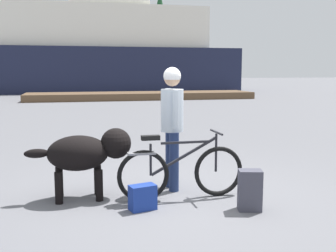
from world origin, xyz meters
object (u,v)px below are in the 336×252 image
object	(u,v)px
handbag_pannier	(143,197)
ferry_boat	(78,51)
dog	(86,152)
backpack	(250,190)
person_cyclist	(172,116)
bicycle	(181,171)

from	to	relation	value
handbag_pannier	ferry_boat	bearing A→B (deg)	90.45
dog	backpack	world-z (taller)	dog
person_cyclist	handbag_pannier	distance (m)	1.32
backpack	dog	bearing A→B (deg)	153.95
person_cyclist	backpack	xyz separation A→B (m)	(0.71, -1.09, -0.81)
dog	backpack	xyz separation A→B (m)	(1.92, -0.94, -0.37)
person_cyclist	ferry_boat	world-z (taller)	ferry_boat
backpack	handbag_pannier	xyz separation A→B (m)	(-1.28, 0.32, -0.10)
person_cyclist	handbag_pannier	bearing A→B (deg)	-126.05
bicycle	person_cyclist	distance (m)	0.83
dog	backpack	distance (m)	2.17
bicycle	handbag_pannier	world-z (taller)	bicycle
dog	backpack	size ratio (longest dim) A/B	2.76
bicycle	person_cyclist	xyz separation A→B (m)	(-0.00, 0.47, 0.68)
bicycle	backpack	xyz separation A→B (m)	(0.71, -0.63, -0.12)
person_cyclist	handbag_pannier	world-z (taller)	person_cyclist
bicycle	handbag_pannier	bearing A→B (deg)	-151.17
person_cyclist	ferry_boat	xyz separation A→B (m)	(-0.80, 28.06, 2.15)
person_cyclist	ferry_boat	distance (m)	28.15
person_cyclist	backpack	world-z (taller)	person_cyclist
dog	ferry_boat	bearing A→B (deg)	89.16
handbag_pannier	backpack	bearing A→B (deg)	-13.91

